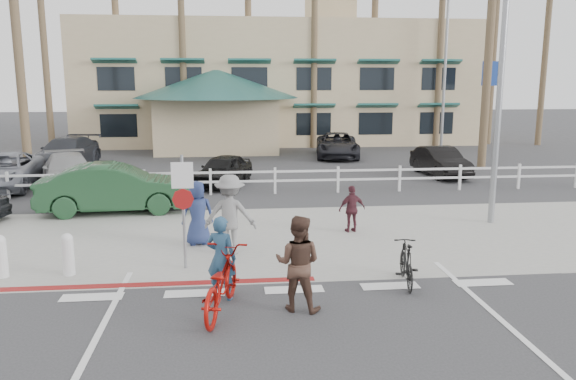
{
  "coord_description": "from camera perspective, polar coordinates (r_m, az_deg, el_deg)",
  "views": [
    {
      "loc": [
        -1.22,
        -10.14,
        4.19
      ],
      "look_at": [
        0.18,
        3.57,
        1.5
      ],
      "focal_mm": 35.0,
      "sensor_mm": 36.0,
      "label": 1
    }
  ],
  "objects": [
    {
      "name": "palm_2",
      "position": [
        36.97,
        -17.1,
        16.5
      ],
      "size": [
        4.0,
        4.0,
        16.0
      ],
      "primitive_type": null,
      "color": "#20501F",
      "rests_on": "ground"
    },
    {
      "name": "rider_red",
      "position": [
        10.97,
        -6.81,
        -6.87
      ],
      "size": [
        0.72,
        0.61,
        1.66
      ],
      "primitive_type": "imported",
      "rotation": [
        0.0,
        0.0,
        2.73
      ],
      "color": "navy",
      "rests_on": "ground"
    },
    {
      "name": "curb_red",
      "position": [
        12.22,
        -14.03,
        -9.32
      ],
      "size": [
        7.0,
        0.25,
        0.02
      ],
      "primitive_type": "cube",
      "color": "maroon",
      "rests_on": "ground"
    },
    {
      "name": "car_white_sedan",
      "position": [
        18.87,
        -17.1,
        0.17
      ],
      "size": [
        4.92,
        2.06,
        1.58
      ],
      "primitive_type": "imported",
      "rotation": [
        0.0,
        0.0,
        1.65
      ],
      "color": "#1B3F23",
      "rests_on": "ground"
    },
    {
      "name": "palm_1",
      "position": [
        36.83,
        -23.56,
        13.76
      ],
      "size": [
        4.0,
        4.0,
        13.0
      ],
      "primitive_type": null,
      "color": "#20501F",
      "rests_on": "ground"
    },
    {
      "name": "lot_car_5",
      "position": [
        31.24,
        5.03,
        4.56
      ],
      "size": [
        2.92,
        5.15,
        1.36
      ],
      "primitive_type": "imported",
      "rotation": [
        0.0,
        0.0,
        -0.14
      ],
      "color": "black",
      "rests_on": "ground"
    },
    {
      "name": "lot_car_1",
      "position": [
        23.86,
        -21.4,
        1.79
      ],
      "size": [
        3.23,
        4.96,
        1.34
      ],
      "primitive_type": "imported",
      "rotation": [
        0.0,
        0.0,
        0.32
      ],
      "color": "gray",
      "rests_on": "ground"
    },
    {
      "name": "bike_black",
      "position": [
        11.99,
        11.94,
        -7.28
      ],
      "size": [
        0.68,
        1.62,
        0.94
      ],
      "primitive_type": "imported",
      "rotation": [
        0.0,
        0.0,
        2.99
      ],
      "color": "black",
      "rests_on": "ground"
    },
    {
      "name": "lot_car_2",
      "position": [
        22.93,
        -6.65,
        2.02
      ],
      "size": [
        2.78,
        3.93,
        1.24
      ],
      "primitive_type": "imported",
      "rotation": [
        0.0,
        0.0,
        -0.4
      ],
      "color": "black",
      "rests_on": "ground"
    },
    {
      "name": "palm_7",
      "position": [
        37.65,
        15.26,
        14.96
      ],
      "size": [
        4.0,
        4.0,
        14.0
      ],
      "primitive_type": null,
      "color": "#20501F",
      "rests_on": "ground"
    },
    {
      "name": "palm_6",
      "position": [
        37.55,
        8.83,
        17.52
      ],
      "size": [
        4.0,
        4.0,
        17.0
      ],
      "primitive_type": null,
      "color": "#20501F",
      "rests_on": "ground"
    },
    {
      "name": "sidewalk_plaza",
      "position": [
        15.28,
        -1.03,
        -4.86
      ],
      "size": [
        22.0,
        7.0,
        0.01
      ],
      "primitive_type": "cube",
      "color": "gray",
      "rests_on": "ground"
    },
    {
      "name": "palm_5",
      "position": [
        35.6,
        2.69,
        14.76
      ],
      "size": [
        4.0,
        4.0,
        13.0
      ],
      "primitive_type": null,
      "color": "#20501F",
      "rests_on": "ground"
    },
    {
      "name": "bike_path",
      "position": [
        9.24,
        2.51,
        -15.93
      ],
      "size": [
        12.0,
        16.0,
        0.01
      ],
      "primitive_type": "cube",
      "color": "#333335",
      "rests_on": "ground"
    },
    {
      "name": "lot_car_0",
      "position": [
        24.63,
        -26.98,
        1.69
      ],
      "size": [
        2.71,
        5.2,
        1.4
      ],
      "primitive_type": "imported",
      "rotation": [
        0.0,
        0.0,
        0.08
      ],
      "color": "gray",
      "rests_on": "ground"
    },
    {
      "name": "lot_car_3",
      "position": [
        25.91,
        15.22,
        2.8
      ],
      "size": [
        1.61,
        4.0,
        1.29
      ],
      "primitive_type": "imported",
      "rotation": [
        0.0,
        0.0,
        0.06
      ],
      "color": "black",
      "rests_on": "ground"
    },
    {
      "name": "streetlight_0",
      "position": [
        17.45,
        20.86,
        11.36
      ],
      "size": [
        0.6,
        2.0,
        9.0
      ],
      "primitive_type": null,
      "color": "gray",
      "rests_on": "ground"
    },
    {
      "name": "info_sign",
      "position": [
        35.59,
        19.69,
        8.18
      ],
      "size": [
        1.2,
        0.16,
        5.6
      ],
      "primitive_type": null,
      "color": "navy",
      "rests_on": "ground"
    },
    {
      "name": "lot_car_4",
      "position": [
        29.6,
        -21.58,
        3.56
      ],
      "size": [
        2.71,
        5.26,
        1.46
      ],
      "primitive_type": "imported",
      "rotation": [
        0.0,
        0.0,
        -0.14
      ],
      "color": "#25282E",
      "rests_on": "ground"
    },
    {
      "name": "palm_9",
      "position": [
        40.61,
        24.74,
        13.33
      ],
      "size": [
        4.0,
        4.0,
        13.0
      ],
      "primitive_type": null,
      "color": "#20501F",
      "rests_on": "ground"
    },
    {
      "name": "rail_fence",
      "position": [
        21.04,
        -1.06,
        0.94
      ],
      "size": [
        29.4,
        0.16,
        1.0
      ],
      "primitive_type": null,
      "color": "silver",
      "rests_on": "ground"
    },
    {
      "name": "streetlight_1",
      "position": [
        36.62,
        15.65,
        11.53
      ],
      "size": [
        0.6,
        2.0,
        9.5
      ],
      "primitive_type": null,
      "color": "gray",
      "rests_on": "ground"
    },
    {
      "name": "pedestrian_child",
      "position": [
        15.79,
        6.52,
        -1.93
      ],
      "size": [
        0.83,
        0.47,
        1.33
      ],
      "primitive_type": "imported",
      "rotation": [
        0.0,
        0.0,
        3.33
      ],
      "color": "#4C2029",
      "rests_on": "ground"
    },
    {
      "name": "building",
      "position": [
        41.29,
        -1.4,
        13.08
      ],
      "size": [
        28.0,
        16.0,
        11.3
      ],
      "primitive_type": null,
      "color": "#CCB58C",
      "rests_on": "ground"
    },
    {
      "name": "bike_red",
      "position": [
        10.41,
        -6.87,
        -9.34
      ],
      "size": [
        1.24,
        2.32,
        1.16
      ],
      "primitive_type": "imported",
      "rotation": [
        0.0,
        0.0,
        2.92
      ],
      "color": "#9D0D08",
      "rests_on": "ground"
    },
    {
      "name": "sign_post",
      "position": [
        12.69,
        -10.58,
        -1.62
      ],
      "size": [
        0.5,
        0.1,
        2.9
      ],
      "primitive_type": null,
      "color": "gray",
      "rests_on": "ground"
    },
    {
      "name": "cross_street",
      "position": [
        19.14,
        -2.04,
        -1.59
      ],
      "size": [
        40.0,
        5.0,
        0.01
      ],
      "primitive_type": "cube",
      "color": "#333335",
      "rests_on": "ground"
    },
    {
      "name": "bollard_0",
      "position": [
        13.19,
        -21.44,
        -6.11
      ],
      "size": [
        0.26,
        0.26,
        0.95
      ],
      "primitive_type": null,
      "color": "silver",
      "rests_on": "ground"
    },
    {
      "name": "parking_lot",
      "position": [
        28.48,
        -3.32,
        2.58
      ],
      "size": [
        50.0,
        16.0,
        0.01
      ],
      "primitive_type": "cube",
      "color": "#333335",
      "rests_on": "ground"
    },
    {
      "name": "palm_4",
      "position": [
        36.31,
        -4.06,
        16.26
      ],
      "size": [
        4.0,
        4.0,
        15.0
      ],
      "primitive_type": null,
      "color": "#20501F",
      "rests_on": "ground"
    },
    {
      "name": "palm_11",
      "position": [
        28.99,
        19.92,
        15.98
      ],
      "size": [
        4.0,
        4.0,
        14.0
      ],
      "primitive_type": null,
      "color": "#20501F",
      "rests_on": "ground"
    },
    {
      "name": "palm_3",
      "position": [
        35.36,
        -10.72,
        15.42
      ],
      "size": [
        4.0,
        4.0,
        14.0
      ],
      "primitive_type": null,
      "color": "#20501F",
      "rests_on": "ground"
    },
    {
      "name": "palm_10",
      "position": [
        26.69,
        -25.84,
        13.87
      ],
      "size": [
        4.0,
        4.0,
        12.0
      ],
      "primitive_type": null,
      "color": "#20501F",
      "rests_on": "ground"
    },
    {
      "name": "rider_black",
      "position": [
        10.39,
        1.03,
        -7.44
      ],
      "size": [
        1.05,
        0.94,
        1.8
      ],
      "primitive_type": "imported",
      "rotation": [
        0.0,
        0.0,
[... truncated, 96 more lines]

